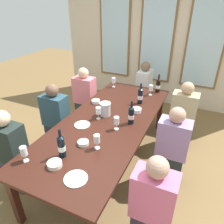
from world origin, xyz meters
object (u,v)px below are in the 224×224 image
(wine_bottle_3, at_px, (158,85))
(tasting_bowl_1, at_px, (137,110))
(wine_glass_4, at_px, (24,151))
(white_plate_1, at_px, (76,179))
(dining_table, at_px, (107,124))
(tasting_bowl_0, at_px, (96,101))
(wine_glass_3, at_px, (114,81))
(seated_person_5, at_px, (172,149))
(tasting_bowl_2, at_px, (55,164))
(wine_glass_2, at_px, (98,111))
(seated_person_1, at_px, (152,208))
(wine_bottle_2, at_px, (131,115))
(seated_person_3, at_px, (182,117))
(seated_person_0, at_px, (11,153))
(tasting_bowl_3, at_px, (83,143))
(seated_person_2, at_px, (85,98))
(seated_person_4, at_px, (56,120))
(wine_glass_5, at_px, (116,121))
(wine_bottle_0, at_px, (140,96))
(seated_person_6, at_px, (144,90))
(metal_pitcher, at_px, (105,109))
(wine_glass_1, at_px, (151,88))
(white_plate_0, at_px, (82,125))
(wine_bottle_1, at_px, (61,146))
(wine_glass_0, at_px, (97,139))

(wine_bottle_3, height_order, tasting_bowl_1, wine_bottle_3)
(wine_glass_4, bearing_deg, white_plate_1, 0.41)
(dining_table, distance_m, tasting_bowl_0, 0.57)
(wine_glass_3, height_order, seated_person_5, seated_person_5)
(tasting_bowl_2, xyz_separation_m, wine_glass_2, (-0.04, 0.99, 0.09))
(tasting_bowl_0, height_order, seated_person_1, seated_person_1)
(tasting_bowl_0, xyz_separation_m, tasting_bowl_1, (0.67, -0.01, 0.00))
(wine_bottle_2, height_order, seated_person_3, seated_person_3)
(seated_person_0, relative_size, seated_person_3, 1.00)
(tasting_bowl_1, xyz_separation_m, tasting_bowl_3, (-0.30, -0.98, -0.01))
(wine_glass_3, distance_m, seated_person_0, 2.07)
(wine_glass_3, bearing_deg, seated_person_2, -150.93)
(wine_glass_4, bearing_deg, seated_person_4, 114.16)
(wine_glass_2, distance_m, wine_glass_5, 0.35)
(wine_bottle_0, relative_size, seated_person_0, 0.29)
(seated_person_4, height_order, seated_person_6, same)
(wine_glass_2, bearing_deg, seated_person_6, 85.77)
(wine_glass_4, xyz_separation_m, seated_person_3, (1.28, 1.97, -0.34))
(metal_pitcher, relative_size, wine_glass_1, 1.09)
(metal_pitcher, distance_m, seated_person_4, 0.86)
(seated_person_4, bearing_deg, white_plate_0, -21.08)
(tasting_bowl_3, bearing_deg, seated_person_1, -18.95)
(white_plate_0, xyz_separation_m, seated_person_3, (1.12, 1.15, -0.22))
(wine_bottle_0, xyz_separation_m, seated_person_2, (-1.12, 0.18, -0.34))
(white_plate_0, relative_size, wine_bottle_1, 0.62)
(wine_glass_1, bearing_deg, dining_table, -105.77)
(wine_bottle_0, height_order, seated_person_3, seated_person_3)
(wine_bottle_0, relative_size, tasting_bowl_0, 2.49)
(wine_bottle_3, relative_size, seated_person_6, 0.28)
(tasting_bowl_0, height_order, tasting_bowl_3, tasting_bowl_0)
(dining_table, distance_m, tasting_bowl_3, 0.59)
(wine_bottle_1, distance_m, tasting_bowl_3, 0.29)
(tasting_bowl_0, xyz_separation_m, tasting_bowl_3, (0.38, -0.99, -0.00))
(wine_bottle_1, distance_m, wine_glass_5, 0.76)
(wine_bottle_3, height_order, tasting_bowl_2, wine_bottle_3)
(seated_person_2, relative_size, seated_person_3, 1.00)
(white_plate_1, relative_size, seated_person_6, 0.20)
(tasting_bowl_2, relative_size, wine_glass_3, 0.84)
(seated_person_0, distance_m, seated_person_2, 1.73)
(white_plate_0, bearing_deg, wine_glass_2, 63.50)
(wine_bottle_3, distance_m, seated_person_3, 0.69)
(seated_person_0, xyz_separation_m, seated_person_6, (0.88, 2.56, 0.00))
(white_plate_1, relative_size, seated_person_0, 0.20)
(wine_glass_2, height_order, seated_person_1, seated_person_1)
(wine_glass_3, bearing_deg, wine_glass_0, -71.42)
(wine_bottle_1, bearing_deg, seated_person_4, 132.41)
(wine_bottle_2, height_order, seated_person_1, seated_person_1)
(dining_table, distance_m, seated_person_1, 1.26)
(tasting_bowl_3, bearing_deg, wine_glass_4, -129.22)
(wine_glass_3, xyz_separation_m, seated_person_3, (1.29, -0.21, -0.34))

